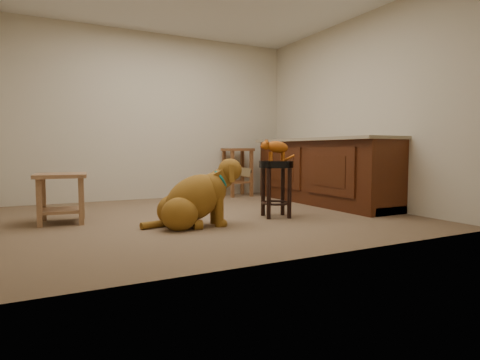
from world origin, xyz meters
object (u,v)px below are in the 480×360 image
padded_stool (276,177)px  side_table (61,191)px  wood_stool (238,171)px  golden_retriever (195,200)px  tabby_kitten (275,148)px

padded_stool → side_table: padded_stool is taller
padded_stool → side_table: bearing=162.0°
padded_stool → wood_stool: wood_stool is taller
golden_retriever → padded_stool: bearing=13.8°
golden_retriever → tabby_kitten: tabby_kitten is taller
padded_stool → tabby_kitten: size_ratio=1.46×
tabby_kitten → wood_stool: bearing=89.8°
side_table → wood_stool: bearing=26.4°
padded_stool → golden_retriever: 1.06m
tabby_kitten → side_table: bearing=177.5°
padded_stool → golden_retriever: size_ratio=0.57×
wood_stool → side_table: bearing=-153.6°
golden_retriever → tabby_kitten: size_ratio=2.58×
wood_stool → tabby_kitten: 2.22m
padded_stool → side_table: size_ratio=1.15×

